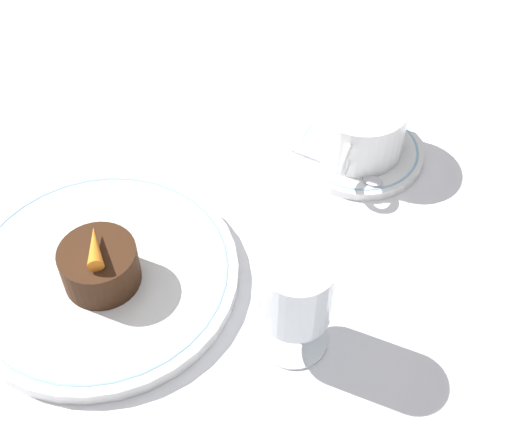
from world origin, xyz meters
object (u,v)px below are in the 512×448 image
at_px(dinner_plate, 101,274).
at_px(coffee_cup, 359,126).
at_px(dessert_cake, 98,269).
at_px(wine_glass, 296,295).

relative_size(dinner_plate, coffee_cup, 2.10).
bearing_deg(dessert_cake, dinner_plate, -145.34).
distance_m(coffee_cup, wine_glass, 0.25).
relative_size(wine_glass, dessert_cake, 1.53).
xyz_separation_m(wine_glass, dessert_cake, (0.01, -0.18, -0.03)).
relative_size(coffee_cup, wine_glass, 1.14).
relative_size(dinner_plate, dessert_cake, 3.65).
bearing_deg(dinner_plate, dessert_cake, 34.66).
bearing_deg(dessert_cake, coffee_cup, 145.79).
height_order(dinner_plate, dessert_cake, dessert_cake).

